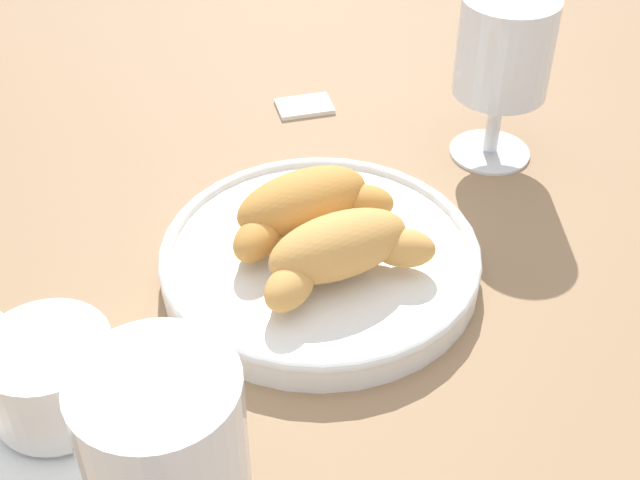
% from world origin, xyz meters
% --- Properties ---
extents(ground_plane, '(2.20, 2.20, 0.00)m').
position_xyz_m(ground_plane, '(0.00, 0.00, 0.00)').
color(ground_plane, '#997551').
extents(pastry_plate, '(0.23, 0.23, 0.02)m').
position_xyz_m(pastry_plate, '(-0.02, -0.02, 0.01)').
color(pastry_plate, white).
rests_on(pastry_plate, ground_plane).
extents(croissant_large, '(0.14, 0.07, 0.04)m').
position_xyz_m(croissant_large, '(-0.03, -0.04, 0.04)').
color(croissant_large, '#CC893D').
rests_on(croissant_large, pastry_plate).
extents(croissant_small, '(0.14, 0.07, 0.04)m').
position_xyz_m(croissant_small, '(-0.02, 0.01, 0.04)').
color(croissant_small, '#D6994C').
rests_on(croissant_small, pastry_plate).
extents(coffee_cup_near, '(0.14, 0.14, 0.06)m').
position_xyz_m(coffee_cup_near, '(0.18, -0.00, 0.03)').
color(coffee_cup_near, white).
rests_on(coffee_cup_near, ground_plane).
extents(juice_glass_left, '(0.08, 0.08, 0.14)m').
position_xyz_m(juice_glass_left, '(0.16, 0.13, 0.10)').
color(juice_glass_left, white).
rests_on(juice_glass_left, ground_plane).
extents(juice_glass_right, '(0.08, 0.08, 0.14)m').
position_xyz_m(juice_glass_right, '(-0.23, -0.06, 0.09)').
color(juice_glass_right, white).
rests_on(juice_glass_right, ground_plane).
extents(sugar_packet, '(0.06, 0.05, 0.01)m').
position_xyz_m(sugar_packet, '(-0.14, -0.21, 0.00)').
color(sugar_packet, white).
rests_on(sugar_packet, ground_plane).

